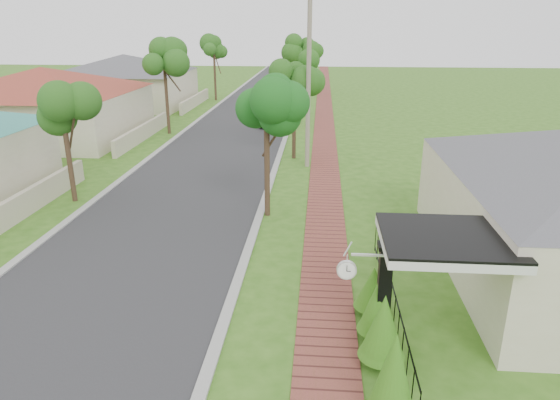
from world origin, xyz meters
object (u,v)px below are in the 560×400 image
at_px(parked_car_white, 293,91).
at_px(station_clock, 348,269).
at_px(parked_car_red, 276,115).
at_px(near_tree, 267,112).
at_px(porch_post, 383,298).
at_px(utility_pole, 309,80).

distance_m(parked_car_white, station_clock, 42.27).
xyz_separation_m(parked_car_red, near_tree, (1.32, -18.72, 3.33)).
height_order(porch_post, utility_pole, utility_pole).
xyz_separation_m(utility_pole, station_clock, (1.38, -15.54, -2.58)).
height_order(parked_car_white, station_clock, station_clock).
bearing_deg(station_clock, porch_post, 12.62).
distance_m(near_tree, utility_pole, 7.48).
height_order(porch_post, near_tree, near_tree).
xyz_separation_m(near_tree, station_clock, (2.73, -8.19, -2.16)).
distance_m(parked_car_red, parked_car_white, 15.19).
xyz_separation_m(parked_car_red, station_clock, (4.06, -26.91, 1.18)).
distance_m(porch_post, station_clock, 1.22).
xyz_separation_m(near_tree, utility_pole, (1.35, 7.34, 0.43)).
xyz_separation_m(parked_car_red, utility_pole, (2.67, -11.38, 3.76)).
height_order(near_tree, utility_pole, utility_pole).
relative_size(parked_car_red, near_tree, 0.88).
xyz_separation_m(porch_post, near_tree, (-3.60, 8.00, 2.99)).
bearing_deg(station_clock, near_tree, 108.45).
height_order(parked_car_red, utility_pole, utility_pole).
height_order(porch_post, station_clock, porch_post).
bearing_deg(porch_post, utility_pole, 98.34).
xyz_separation_m(parked_car_white, utility_pole, (2.25, -26.56, 3.88)).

